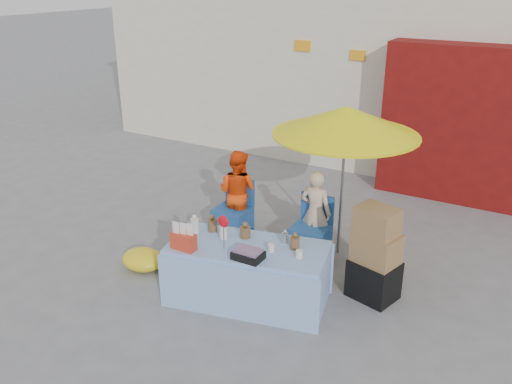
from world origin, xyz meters
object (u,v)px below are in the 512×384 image
Objects in this scene: market_table at (247,272)px; chair_right at (310,239)px; vendor_orange at (238,192)px; umbrella at (346,121)px; box_stack at (375,257)px; chair_left at (233,220)px; vendor_beige at (315,213)px.

market_table is 1.36m from chair_right.
vendor_orange is (-1.05, 1.48, 0.27)m from market_table.
umbrella reaches higher than box_stack.
box_stack reaches higher than market_table.
market_table is at bearing -99.72° from chair_right.
vendor_orange reaches higher than box_stack.
chair_left is 2.27m from umbrella.
chair_left is 0.66× the size of vendor_orange.
chair_right is 0.66× the size of vendor_orange.
vendor_beige is at bearing 88.51° from chair_right.
umbrella is (0.50, 1.63, 1.52)m from market_table.
chair_left is (-1.05, 1.34, -0.12)m from market_table.
vendor_orange is 1.25m from vendor_beige.
chair_right is 1.32m from vendor_orange.
vendor_orange reaches higher than chair_left.
chair_left is at bearing 166.88° from box_stack.
box_stack is (1.28, 0.80, 0.17)m from market_table.
vendor_beige is (0.20, 1.48, 0.23)m from market_table.
box_stack is at bearing -14.46° from chair_left.
vendor_orange is (-1.25, 0.13, 0.39)m from chair_right.
vendor_beige is 1.33m from umbrella.
vendor_beige is at bearing 147.86° from box_stack.
box_stack is at bearing -28.06° from chair_right.
market_table is at bearing -147.86° from box_stack.
market_table is 1.72× the size of box_stack.
market_table is at bearing -53.28° from chair_left.
chair_right is at bearing 153.27° from box_stack.
vendor_beige is (1.25, 0.00, -0.04)m from vendor_orange.
chair_left is at bearing 178.67° from chair_right.
chair_left is 2.41m from box_stack.
market_table reaches higher than chair_right.
market_table is 0.97× the size of umbrella.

